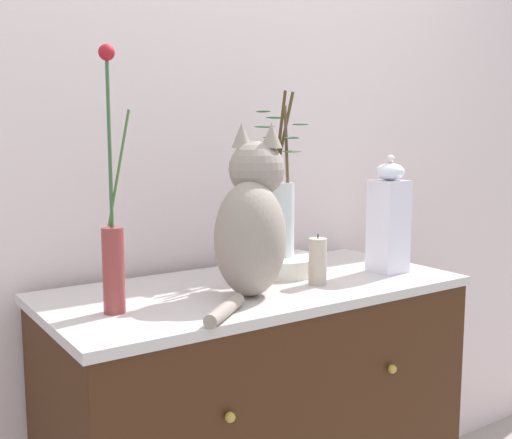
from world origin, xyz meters
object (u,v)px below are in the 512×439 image
object	(u,v)px
vase_slim_green	(113,247)
candle_pillar	(318,261)
bowl_porcelain	(281,264)
vase_glass_clear	(281,208)
cat_sitting	(252,222)
jar_lidded_porcelain	(389,219)

from	to	relation	value
vase_slim_green	candle_pillar	xyz separation A→B (m)	(0.56, -0.05, -0.09)
bowl_porcelain	vase_glass_clear	xyz separation A→B (m)	(0.00, 0.00, 0.17)
cat_sitting	vase_slim_green	xyz separation A→B (m)	(-0.35, 0.04, -0.03)
vase_glass_clear	bowl_porcelain	bearing A→B (deg)	-104.99
jar_lidded_porcelain	candle_pillar	distance (m)	0.29
cat_sitting	vase_slim_green	distance (m)	0.36
vase_glass_clear	candle_pillar	bearing A→B (deg)	-90.86
vase_slim_green	vase_glass_clear	world-z (taller)	vase_slim_green
jar_lidded_porcelain	vase_slim_green	bearing A→B (deg)	177.03
cat_sitting	vase_slim_green	world-z (taller)	vase_slim_green
vase_slim_green	jar_lidded_porcelain	world-z (taller)	vase_slim_green
candle_pillar	vase_slim_green	bearing A→B (deg)	174.88
cat_sitting	vase_glass_clear	bearing A→B (deg)	37.28
candle_pillar	cat_sitting	bearing A→B (deg)	177.16
candle_pillar	jar_lidded_porcelain	bearing A→B (deg)	1.42
vase_slim_green	bowl_porcelain	xyz separation A→B (m)	(0.56, 0.12, -0.13)
vase_slim_green	jar_lidded_porcelain	distance (m)	0.84
vase_glass_clear	jar_lidded_porcelain	xyz separation A→B (m)	(0.27, -0.16, -0.03)
vase_slim_green	candle_pillar	distance (m)	0.57
vase_glass_clear	vase_slim_green	bearing A→B (deg)	-167.84
bowl_porcelain	cat_sitting	bearing A→B (deg)	-143.04
cat_sitting	jar_lidded_porcelain	size ratio (longest dim) A/B	1.26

